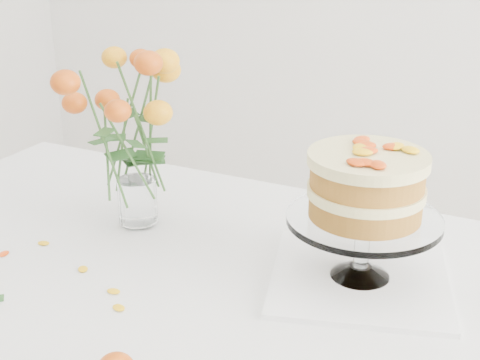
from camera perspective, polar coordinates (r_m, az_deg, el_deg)
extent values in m
cube|color=tan|center=(1.33, -6.39, -7.84)|extent=(1.40, 0.90, 0.04)
cylinder|color=tan|center=(2.11, -15.05, -8.28)|extent=(0.06, 0.06, 0.71)
cube|color=silver|center=(1.32, -6.43, -6.98)|extent=(1.42, 0.92, 0.01)
cube|color=silver|center=(1.73, 1.83, -3.37)|extent=(1.42, 0.01, 0.20)
cube|color=white|center=(1.26, 10.15, -8.21)|extent=(0.40, 0.40, 0.01)
cylinder|color=white|center=(1.23, 10.37, -5.40)|extent=(0.03, 0.03, 0.09)
cylinder|color=white|center=(1.21, 10.53, -3.26)|extent=(0.28, 0.28, 0.01)
cylinder|color=olive|center=(1.20, 10.61, -2.15)|extent=(0.26, 0.26, 0.04)
cylinder|color=beige|center=(1.19, 10.71, -0.88)|extent=(0.27, 0.27, 0.02)
cylinder|color=olive|center=(1.18, 10.81, 0.41)|extent=(0.26, 0.26, 0.04)
cylinder|color=beige|center=(1.17, 10.91, 1.77)|extent=(0.28, 0.28, 0.02)
cylinder|color=white|center=(1.47, -8.63, -3.58)|extent=(0.07, 0.07, 0.01)
cylinder|color=white|center=(1.45, -8.74, -1.72)|extent=(0.08, 0.08, 0.10)
ellipsoid|color=yellow|center=(1.31, -13.26, -7.42)|extent=(0.03, 0.02, 0.00)
ellipsoid|color=yellow|center=(1.23, -10.74, -9.33)|extent=(0.03, 0.02, 0.00)
ellipsoid|color=yellow|center=(1.18, -10.31, -10.69)|extent=(0.03, 0.02, 0.00)
ellipsoid|color=yellow|center=(1.43, -16.42, -5.21)|extent=(0.03, 0.02, 0.00)
ellipsoid|color=yellow|center=(1.41, -19.51, -5.96)|extent=(0.03, 0.02, 0.00)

